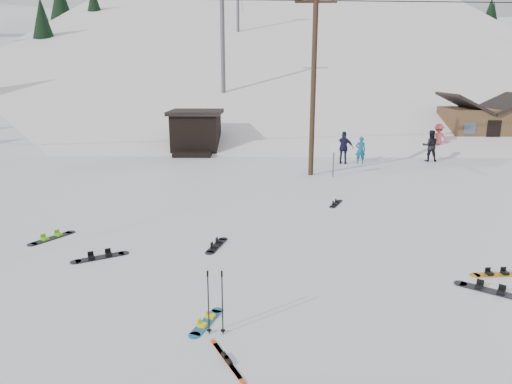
{
  "coord_description": "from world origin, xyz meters",
  "views": [
    {
      "loc": [
        -0.23,
        -9.22,
        5.15
      ],
      "look_at": [
        -0.61,
        5.06,
        1.4
      ],
      "focal_mm": 32.0,
      "sensor_mm": 36.0,
      "label": 1
    }
  ],
  "objects_px": {
    "hero_skis": "(227,360)",
    "utility_pole": "(313,82)",
    "hero_snowboard": "(206,322)",
    "cabin": "(480,125)"
  },
  "relations": [
    {
      "from": "cabin",
      "to": "hero_snowboard",
      "type": "bearing_deg",
      "value": -123.89
    },
    {
      "from": "hero_snowboard",
      "to": "cabin",
      "type": "bearing_deg",
      "value": -14.38
    },
    {
      "from": "utility_pole",
      "to": "hero_snowboard",
      "type": "bearing_deg",
      "value": -103.54
    },
    {
      "from": "utility_pole",
      "to": "hero_skis",
      "type": "distance_m",
      "value": 16.83
    },
    {
      "from": "utility_pole",
      "to": "cabin",
      "type": "bearing_deg",
      "value": 37.56
    },
    {
      "from": "hero_skis",
      "to": "utility_pole",
      "type": "bearing_deg",
      "value": 51.07
    },
    {
      "from": "cabin",
      "to": "hero_skis",
      "type": "height_order",
      "value": "cabin"
    },
    {
      "from": "cabin",
      "to": "hero_skis",
      "type": "bearing_deg",
      "value": -121.65
    },
    {
      "from": "utility_pole",
      "to": "hero_snowboard",
      "type": "xyz_separation_m",
      "value": [
        -3.51,
        -14.59,
        -4.66
      ]
    },
    {
      "from": "hero_snowboard",
      "to": "hero_skis",
      "type": "bearing_deg",
      "value": -137.6
    }
  ]
}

